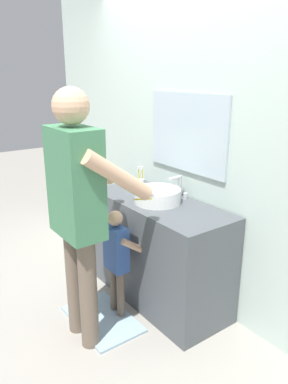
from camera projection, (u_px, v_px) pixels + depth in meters
name	position (u px, v px, depth m)	size (l,w,h in m)	color
ground_plane	(129.00, 309.00, 3.03)	(14.00, 14.00, 0.00)	#9E998E
back_wall	(191.00, 136.00, 2.97)	(4.40, 0.10, 2.70)	silver
vanity_cabinet	(159.00, 251.00, 3.07)	(1.27, 0.54, 0.86)	#4C5156
sink_basin	(157.00, 195.00, 2.91)	(0.36, 0.36, 0.11)	white
faucet	(179.00, 188.00, 3.03)	(0.18, 0.14, 0.18)	#B7BABF
toothbrush_cup	(140.00, 184.00, 3.23)	(0.07, 0.07, 0.21)	silver
bath_mat	(102.00, 319.00, 2.89)	(0.64, 0.40, 0.02)	#99B7CC
child_toddler	(117.00, 254.00, 2.82)	(0.27, 0.27, 0.88)	#6B5B4C
adult_parent	(79.00, 199.00, 2.41)	(0.55, 0.57, 1.76)	#6B5B4C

